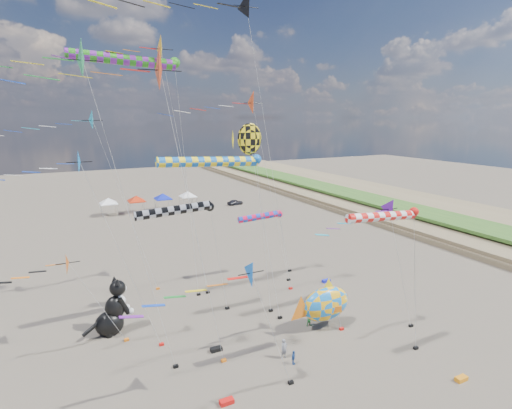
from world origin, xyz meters
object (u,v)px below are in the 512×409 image
object	(u,v)px
child_blue	(293,358)
parked_car	(235,202)
fish_inflatable	(325,304)
cat_inflatable	(112,306)
person_adult	(284,349)
child_green	(310,320)

from	to	relation	value
child_blue	parked_car	xyz separation A→B (m)	(18.18, 51.79, 0.04)
fish_inflatable	child_blue	bearing A→B (deg)	-147.81
cat_inflatable	fish_inflatable	xyz separation A→B (m)	(16.30, -7.27, -0.19)
cat_inflatable	person_adult	bearing A→B (deg)	-52.39
person_adult	child_green	world-z (taller)	person_adult
person_adult	child_blue	world-z (taller)	person_adult
cat_inflatable	parked_car	size ratio (longest dim) A/B	1.44
person_adult	parked_car	world-z (taller)	person_adult
person_adult	child_green	size ratio (longest dim) A/B	1.28
fish_inflatable	child_green	distance (m)	2.03
child_blue	person_adult	bearing A→B (deg)	64.87
fish_inflatable	parked_car	size ratio (longest dim) A/B	1.79
parked_car	child_green	bearing A→B (deg)	154.65
person_adult	child_green	distance (m)	5.33
child_blue	fish_inflatable	bearing A→B (deg)	-6.21
fish_inflatable	child_green	size ratio (longest dim) A/B	4.97
person_adult	child_blue	distance (m)	1.03
fish_inflatable	child_green	xyz separation A→B (m)	(-0.99, 0.76, -1.60)
cat_inflatable	person_adult	world-z (taller)	cat_inflatable
fish_inflatable	person_adult	xyz separation A→B (m)	(-5.38, -2.27, -1.43)
person_adult	parked_car	bearing A→B (deg)	61.20
cat_inflatable	child_blue	size ratio (longest dim) A/B	4.51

